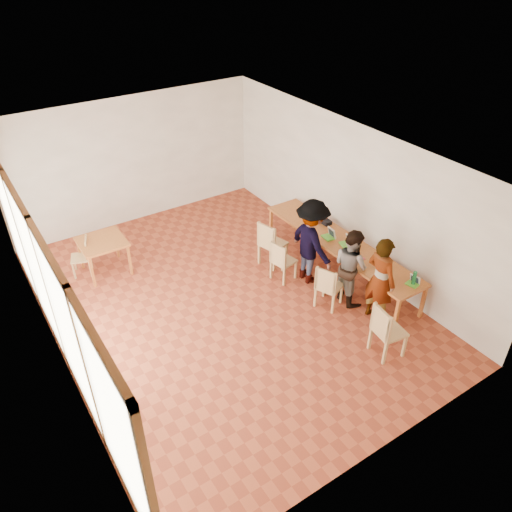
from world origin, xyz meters
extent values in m
plane|color=#9D4326|center=(0.00, 0.00, 0.00)|extent=(8.00, 8.00, 0.00)
cube|color=silver|center=(0.00, 4.00, 1.50)|extent=(6.00, 0.10, 3.00)
cube|color=silver|center=(0.00, -4.00, 1.50)|extent=(6.00, 0.10, 3.00)
cube|color=silver|center=(3.00, 0.00, 1.50)|extent=(0.10, 8.00, 3.00)
cube|color=white|center=(-2.96, 0.00, 1.50)|extent=(0.10, 8.00, 3.00)
cube|color=white|center=(0.00, 0.00, 3.02)|extent=(6.00, 8.00, 0.04)
cube|color=#AF5D26|center=(2.50, -0.44, 0.72)|extent=(0.80, 4.00, 0.05)
cube|color=#AF5D26|center=(2.16, -2.38, 0.35)|extent=(0.06, 0.06, 0.70)
cube|color=#AF5D26|center=(2.16, 1.50, 0.35)|extent=(0.06, 0.06, 0.70)
cube|color=#AF5D26|center=(2.84, -2.38, 0.35)|extent=(0.06, 0.06, 0.70)
cube|color=#AF5D26|center=(2.84, 1.50, 0.35)|extent=(0.06, 0.06, 0.70)
cube|color=#AF5D26|center=(-1.52, 2.23, 0.72)|extent=(0.90, 0.90, 0.05)
cube|color=#AF5D26|center=(-1.91, 1.84, 0.35)|extent=(0.05, 0.05, 0.70)
cube|color=#AF5D26|center=(-1.91, 2.62, 0.35)|extent=(0.05, 0.05, 0.70)
cube|color=#AF5D26|center=(-1.13, 1.84, 0.35)|extent=(0.05, 0.05, 0.70)
cube|color=#AF5D26|center=(-1.13, 2.62, 0.35)|extent=(0.05, 0.05, 0.70)
cube|color=tan|center=(1.64, -2.69, 0.48)|extent=(0.53, 0.53, 0.04)
cube|color=tan|center=(1.43, -2.66, 0.75)|extent=(0.11, 0.47, 0.49)
cube|color=tan|center=(1.64, -1.16, 0.44)|extent=(0.56, 0.56, 0.04)
cube|color=tan|center=(1.46, -1.24, 0.68)|extent=(0.21, 0.41, 0.45)
cube|color=tan|center=(1.43, 0.00, 0.42)|extent=(0.49, 0.49, 0.04)
cube|color=tan|center=(1.25, -0.04, 0.66)|extent=(0.13, 0.41, 0.43)
cube|color=tan|center=(1.57, 0.57, 0.49)|extent=(0.58, 0.58, 0.05)
cube|color=tan|center=(1.36, 0.51, 0.76)|extent=(0.17, 0.47, 0.50)
cube|color=tan|center=(-1.95, 2.43, 0.39)|extent=(0.48, 0.48, 0.04)
cube|color=tan|center=(-1.79, 2.37, 0.60)|extent=(0.16, 0.37, 0.40)
imported|color=gray|center=(2.12, -1.93, 0.86)|extent=(0.43, 0.64, 1.72)
imported|color=gray|center=(2.08, -1.22, 0.77)|extent=(0.65, 0.80, 1.53)
imported|color=gray|center=(1.86, -0.31, 0.90)|extent=(0.72, 1.19, 1.79)
cube|color=#5AC332|center=(2.61, -2.24, 0.76)|extent=(0.19, 0.24, 0.02)
cube|color=white|center=(2.68, -2.23, 0.84)|extent=(0.10, 0.20, 0.18)
cube|color=#5AC332|center=(2.49, -0.60, 0.76)|extent=(0.23, 0.28, 0.03)
cube|color=white|center=(2.58, -0.62, 0.85)|extent=(0.12, 0.24, 0.20)
cube|color=#5AC332|center=(2.38, -0.20, 0.76)|extent=(0.21, 0.27, 0.03)
cube|color=white|center=(2.47, -0.21, 0.86)|extent=(0.10, 0.24, 0.21)
imported|color=gold|center=(2.67, -0.80, 0.79)|extent=(0.14, 0.14, 0.09)
cylinder|color=#186932|center=(2.62, -2.25, 0.89)|extent=(0.07, 0.07, 0.28)
cylinder|color=silver|center=(2.27, -1.08, 0.80)|extent=(0.07, 0.07, 0.09)
cylinder|color=white|center=(2.63, -0.57, 0.78)|extent=(0.08, 0.08, 0.06)
cube|color=#C63947|center=(2.46, -1.15, 0.76)|extent=(0.05, 0.10, 0.01)
cube|color=black|center=(2.72, 0.28, 0.80)|extent=(0.16, 0.26, 0.09)
camera|label=1|loc=(-3.59, -6.62, 6.12)|focal=35.00mm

